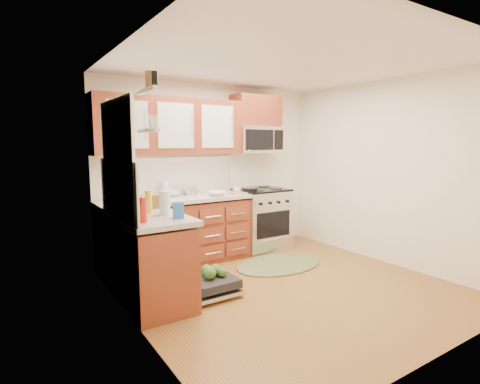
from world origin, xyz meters
TOP-DOWN VIEW (x-y plane):
  - floor at (0.00, 0.00)m, footprint 3.50×3.50m
  - ceiling at (0.00, 0.00)m, footprint 3.50×3.50m
  - wall_back at (0.00, 1.75)m, footprint 3.50×0.04m
  - wall_front at (0.00, -1.75)m, footprint 3.50×0.04m
  - wall_left at (-1.75, 0.00)m, footprint 0.04×3.50m
  - wall_right at (1.75, 0.00)m, footprint 0.04×3.50m
  - base_cabinet_back at (-0.73, 1.45)m, footprint 2.05×0.60m
  - base_cabinet_left at (-1.45, 0.52)m, footprint 0.60×1.25m
  - countertop_back at (-0.72, 1.44)m, footprint 2.07×0.64m
  - countertop_left at (-1.44, 0.53)m, footprint 0.64×1.27m
  - backsplash_back at (-0.73, 1.74)m, footprint 2.05×0.02m
  - backsplash_left at (-1.74, 0.52)m, footprint 0.02×1.25m
  - upper_cabinets at (-0.73, 1.57)m, footprint 2.05×0.35m
  - cabinet_over_mw at (0.68, 1.57)m, footprint 0.76×0.35m
  - range at (0.68, 1.43)m, footprint 0.76×0.64m
  - microwave at (0.68, 1.55)m, footprint 0.76×0.38m
  - sink at (-1.25, 1.42)m, footprint 0.62×0.50m
  - dishwasher at (-0.86, 0.30)m, footprint 0.70×0.60m
  - window at (-1.74, 0.50)m, footprint 0.03×1.05m
  - window_blind at (-1.71, 0.50)m, footprint 0.02×0.96m
  - shelf_upper at (-1.72, -0.35)m, footprint 0.04×0.40m
  - shelf_lower at (-1.72, -0.35)m, footprint 0.04×0.40m
  - rug at (0.42, 0.65)m, footprint 1.47×1.18m
  - skillet at (0.40, 1.33)m, footprint 0.28×0.28m
  - stock_pot at (-0.46, 1.55)m, footprint 0.24×0.24m
  - cutting_board at (0.18, 1.31)m, footprint 0.25×0.17m
  - canister at (-1.00, 1.25)m, footprint 0.12×0.12m
  - paper_towel_roll at (-1.31, 0.38)m, footprint 0.15×0.15m
  - mustard_bottle at (-1.41, 0.58)m, footprint 0.08×0.08m
  - red_bottle at (-1.62, 0.13)m, footprint 0.08×0.08m
  - wooden_box at (-1.25, 0.82)m, footprint 0.17×0.14m
  - blue_carton at (-1.27, 0.14)m, footprint 0.11×0.08m
  - bowl_a at (-0.18, 1.30)m, footprint 0.32×0.32m
  - bowl_b at (-0.72, 1.60)m, footprint 0.28×0.28m
  - cup at (0.20, 1.37)m, footprint 0.13×0.13m
  - soap_bottle_a at (-0.80, 1.63)m, footprint 0.10×0.11m
  - soap_bottle_b at (-1.47, 0.60)m, footprint 0.10×0.10m
  - soap_bottle_c at (-1.25, 0.90)m, footprint 0.15×0.15m

SIDE VIEW (x-z plane):
  - floor at x=0.00m, z-range 0.00..0.00m
  - rug at x=0.42m, z-range 0.00..0.02m
  - dishwasher at x=-0.86m, z-range 0.00..0.20m
  - base_cabinet_back at x=-0.73m, z-range 0.00..0.85m
  - base_cabinet_left at x=-1.45m, z-range 0.00..0.85m
  - range at x=0.68m, z-range 0.00..0.95m
  - sink at x=-1.25m, z-range 0.67..0.93m
  - countertop_back at x=-0.72m, z-range 0.88..0.93m
  - countertop_left at x=-1.44m, z-range 0.88..0.93m
  - cutting_board at x=0.18m, z-range 0.93..0.94m
  - bowl_a at x=-0.18m, z-range 0.93..0.99m
  - bowl_b at x=-0.72m, z-range 0.93..1.00m
  - cup at x=0.20m, z-range 0.93..1.01m
  - skillet at x=0.40m, z-range 0.95..0.99m
  - stock_pot at x=-0.46m, z-range 0.93..1.04m
  - wooden_box at x=-1.25m, z-range 0.93..1.07m
  - canister at x=-1.00m, z-range 0.93..1.08m
  - blue_carton at x=-1.27m, z-range 0.93..1.09m
  - soap_bottle_c at x=-1.25m, z-range 0.93..1.10m
  - soap_bottle_b at x=-1.47m, z-range 0.93..1.13m
  - red_bottle at x=-1.62m, z-range 0.93..1.16m
  - mustard_bottle at x=-1.41m, z-range 0.93..1.16m
  - paper_towel_roll at x=-1.31m, z-range 0.93..1.17m
  - soap_bottle_a at x=-0.80m, z-range 0.93..1.20m
  - backsplash_back at x=-0.73m, z-range 0.93..1.49m
  - backsplash_left at x=-1.74m, z-range 0.93..1.49m
  - wall_back at x=0.00m, z-range 0.00..2.50m
  - wall_front at x=0.00m, z-range 0.00..2.50m
  - wall_left at x=-1.75m, z-range 0.00..2.50m
  - wall_right at x=1.75m, z-range 0.00..2.50m
  - window at x=-1.74m, z-range 1.02..2.08m
  - microwave at x=0.68m, z-range 1.50..1.90m
  - shelf_lower at x=-1.72m, z-range 1.74..1.76m
  - upper_cabinets at x=-0.73m, z-range 1.50..2.25m
  - window_blind at x=-1.71m, z-range 1.68..2.08m
  - shelf_upper at x=-1.72m, z-range 2.03..2.06m
  - cabinet_over_mw at x=0.68m, z-range 1.90..2.37m
  - ceiling at x=0.00m, z-range 2.50..2.50m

